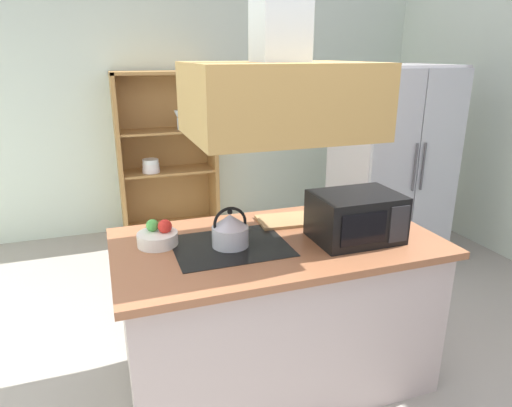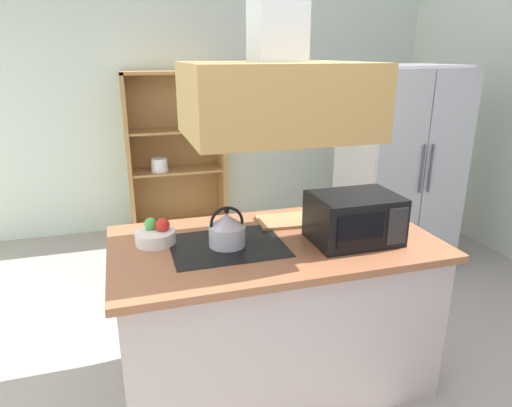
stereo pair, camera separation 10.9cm
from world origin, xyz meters
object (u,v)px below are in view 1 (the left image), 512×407
object	(u,v)px
fruit_bowl	(158,236)
microwave	(356,217)
refrigerator	(390,167)
cutting_board	(286,220)
dish_cabinet	(167,164)
kettle	(230,230)

from	to	relation	value
fruit_bowl	microwave	bearing A→B (deg)	-14.93
refrigerator	cutting_board	xyz separation A→B (m)	(-1.45, -1.01, 0.02)
dish_cabinet	fruit_bowl	bearing A→B (deg)	-99.35
kettle	microwave	size ratio (longest dim) A/B	0.47
refrigerator	fruit_bowl	bearing A→B (deg)	-153.57
kettle	microwave	world-z (taller)	microwave
refrigerator	microwave	size ratio (longest dim) A/B	3.88
refrigerator	kettle	world-z (taller)	refrigerator
cutting_board	microwave	world-z (taller)	microwave
refrigerator	cutting_board	distance (m)	1.76
cutting_board	microwave	xyz separation A→B (m)	(0.25, -0.37, 0.12)
microwave	cutting_board	bearing A→B (deg)	123.93
refrigerator	dish_cabinet	distance (m)	2.29
refrigerator	kettle	size ratio (longest dim) A/B	8.21
kettle	fruit_bowl	bearing A→B (deg)	158.06
cutting_board	microwave	size ratio (longest dim) A/B	0.74
dish_cabinet	cutting_board	xyz separation A→B (m)	(0.37, -2.40, 0.16)
refrigerator	fruit_bowl	xyz separation A→B (m)	(-2.23, -1.11, 0.05)
cutting_board	kettle	bearing A→B (deg)	-150.23
refrigerator	microwave	distance (m)	1.83
microwave	fruit_bowl	distance (m)	1.07
refrigerator	cutting_board	bearing A→B (deg)	-145.04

